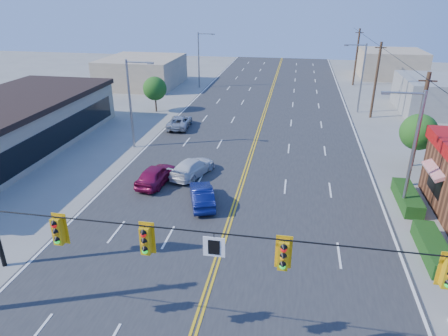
% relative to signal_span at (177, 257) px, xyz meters
% --- Properties ---
extents(road, '(20.00, 120.00, 0.06)m').
position_rel_signal_span_xyz_m(road, '(0.12, 20.00, -4.86)').
color(road, '#2D2D30').
rests_on(road, ground).
extents(signal_span, '(24.32, 0.34, 9.00)m').
position_rel_signal_span_xyz_m(signal_span, '(0.00, 0.00, 0.00)').
color(signal_span, '#47301E').
rests_on(signal_span, ground).
extents(streetlight_se, '(2.55, 0.25, 8.00)m').
position_rel_signal_span_xyz_m(streetlight_se, '(10.91, 14.00, -0.37)').
color(streetlight_se, gray).
rests_on(streetlight_se, ground).
extents(streetlight_ne, '(2.55, 0.25, 8.00)m').
position_rel_signal_span_xyz_m(streetlight_ne, '(10.91, 38.00, -0.37)').
color(streetlight_ne, gray).
rests_on(streetlight_ne, ground).
extents(streetlight_sw, '(2.55, 0.25, 8.00)m').
position_rel_signal_span_xyz_m(streetlight_sw, '(-10.67, 22.00, -0.37)').
color(streetlight_sw, gray).
rests_on(streetlight_sw, ground).
extents(streetlight_nw, '(2.55, 0.25, 8.00)m').
position_rel_signal_span_xyz_m(streetlight_nw, '(-10.67, 48.00, -0.37)').
color(streetlight_nw, gray).
rests_on(streetlight_nw, ground).
extents(utility_pole_near, '(0.28, 0.28, 8.40)m').
position_rel_signal_span_xyz_m(utility_pole_near, '(12.32, 18.00, -0.69)').
color(utility_pole_near, '#47301E').
rests_on(utility_pole_near, ground).
extents(utility_pole_mid, '(0.28, 0.28, 8.40)m').
position_rel_signal_span_xyz_m(utility_pole_mid, '(12.32, 36.00, -0.69)').
color(utility_pole_mid, '#47301E').
rests_on(utility_pole_mid, ground).
extents(utility_pole_far, '(0.28, 0.28, 8.40)m').
position_rel_signal_span_xyz_m(utility_pole_far, '(12.32, 54.00, -0.69)').
color(utility_pole_far, '#47301E').
rests_on(utility_pole_far, ground).
extents(tree_kfc_rear, '(2.94, 2.94, 4.41)m').
position_rel_signal_span_xyz_m(tree_kfc_rear, '(13.62, 22.00, -1.95)').
color(tree_kfc_rear, '#47301E').
rests_on(tree_kfc_rear, ground).
extents(tree_west, '(2.80, 2.80, 4.20)m').
position_rel_signal_span_xyz_m(tree_west, '(-12.88, 34.00, -2.09)').
color(tree_west, '#47301E').
rests_on(tree_west, ground).
extents(bld_west_far, '(11.00, 12.00, 4.20)m').
position_rel_signal_span_xyz_m(bld_west_far, '(-19.88, 48.00, -2.79)').
color(bld_west_far, tan).
rests_on(bld_west_far, ground).
extents(bld_east_far, '(10.00, 10.00, 4.40)m').
position_rel_signal_span_xyz_m(bld_east_far, '(19.12, 62.00, -2.69)').
color(bld_east_far, tan).
rests_on(bld_east_far, ground).
extents(car_magenta, '(2.26, 4.49, 1.47)m').
position_rel_signal_span_xyz_m(car_magenta, '(-6.20, 14.78, -4.15)').
color(car_magenta, maroon).
rests_on(car_magenta, ground).
extents(car_blue, '(2.67, 4.33, 1.35)m').
position_rel_signal_span_xyz_m(car_blue, '(-2.09, 12.29, -4.21)').
color(car_blue, '#0D1551').
rests_on(car_blue, ground).
extents(car_white, '(3.21, 4.99, 1.35)m').
position_rel_signal_span_xyz_m(car_white, '(-3.89, 16.74, -4.21)').
color(car_white, silver).
rests_on(car_white, ground).
extents(car_silver, '(2.50, 4.78, 1.28)m').
position_rel_signal_span_xyz_m(car_silver, '(-8.27, 28.25, -4.24)').
color(car_silver, '#B7B9BD').
rests_on(car_silver, ground).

